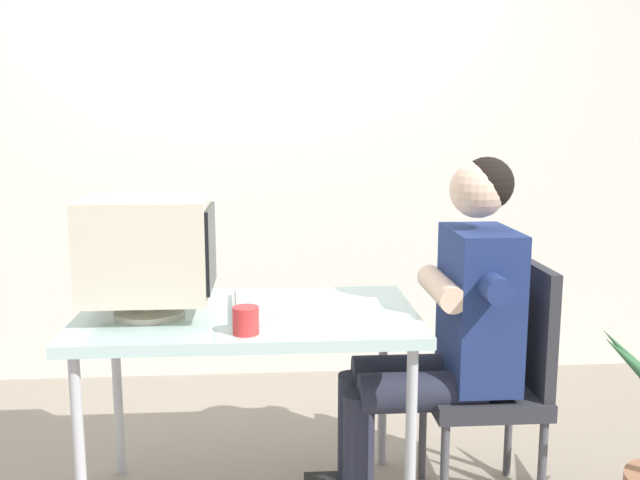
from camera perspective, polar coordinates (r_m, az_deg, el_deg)
name	(u,v)px	position (r m, az deg, el deg)	size (l,w,h in m)	color
wall_back	(310,97)	(3.78, -0.80, 11.49)	(8.00, 0.10, 3.00)	silver
desk	(249,328)	(2.48, -5.80, -7.07)	(1.16, 0.68, 0.73)	#B7B7BC
crt_monitor	(148,250)	(2.42, -13.71, -0.76)	(0.42, 0.34, 0.40)	beige
keyboard	(257,307)	(2.47, -5.09, -5.39)	(0.20, 0.46, 0.03)	silver
office_chair	(500,373)	(2.66, 14.34, -10.40)	(0.40, 0.40, 0.89)	#4C4C51
person_seated	(447,324)	(2.54, 10.27, -6.73)	(0.73, 0.56, 1.26)	navy
desk_mug	(246,320)	(2.22, -5.97, -6.46)	(0.08, 0.09, 0.09)	red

